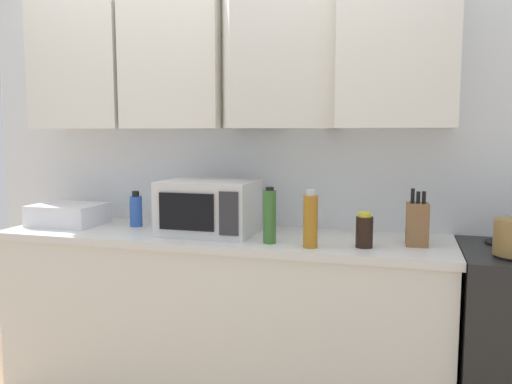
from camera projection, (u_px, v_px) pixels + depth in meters
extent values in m
cube|color=white|center=(239.00, 155.00, 3.01)|extent=(3.23, 0.06, 2.60)
cube|color=white|center=(85.00, 64.00, 3.02)|extent=(0.56, 0.33, 0.75)
cube|color=white|center=(178.00, 60.00, 2.86)|extent=(0.56, 0.33, 0.75)
cube|color=white|center=(279.00, 55.00, 2.66)|extent=(0.65, 0.55, 0.75)
cube|color=white|center=(397.00, 51.00, 2.53)|extent=(0.56, 0.33, 0.75)
cube|color=white|center=(221.00, 319.00, 2.79)|extent=(2.33, 0.60, 0.86)
cube|color=white|center=(220.00, 237.00, 2.74)|extent=(2.36, 0.63, 0.04)
cylinder|color=black|center=(505.00, 243.00, 2.47)|extent=(0.18, 0.18, 0.01)
cube|color=silver|center=(209.00, 207.00, 2.73)|extent=(0.48, 0.36, 0.28)
cube|color=black|center=(186.00, 212.00, 2.56)|extent=(0.29, 0.01, 0.18)
cube|color=#2D2D33|center=(229.00, 214.00, 2.50)|extent=(0.10, 0.01, 0.21)
cube|color=silver|center=(68.00, 215.00, 2.99)|extent=(0.38, 0.30, 0.12)
cube|color=brown|center=(417.00, 224.00, 2.44)|extent=(0.11, 0.12, 0.20)
cylinder|color=black|center=(413.00, 196.00, 2.42)|extent=(0.02, 0.02, 0.07)
cylinder|color=black|center=(418.00, 197.00, 2.42)|extent=(0.02, 0.02, 0.06)
cylinder|color=black|center=(424.00, 197.00, 2.41)|extent=(0.02, 0.02, 0.06)
cylinder|color=#386B2D|center=(270.00, 217.00, 2.48)|extent=(0.06, 0.06, 0.26)
cylinder|color=black|center=(270.00, 189.00, 2.47)|extent=(0.04, 0.04, 0.02)
cylinder|color=#2D56B7|center=(136.00, 211.00, 2.94)|extent=(0.07, 0.07, 0.17)
cylinder|color=black|center=(136.00, 194.00, 2.93)|extent=(0.04, 0.04, 0.03)
cylinder|color=#AD701E|center=(310.00, 222.00, 2.39)|extent=(0.07, 0.07, 0.24)
cylinder|color=silver|center=(311.00, 193.00, 2.38)|extent=(0.04, 0.04, 0.03)
cylinder|color=black|center=(364.00, 232.00, 2.40)|extent=(0.08, 0.08, 0.14)
cylinder|color=yellow|center=(365.00, 215.00, 2.39)|extent=(0.06, 0.06, 0.02)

